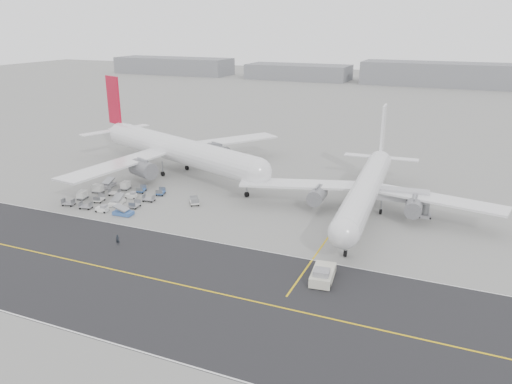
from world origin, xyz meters
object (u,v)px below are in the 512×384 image
at_px(airliner_b, 366,188).
at_px(ground_crew_a, 118,240).
at_px(pushback_tug, 323,275).
at_px(jet_bridge, 394,196).
at_px(airliner_a, 175,149).

bearing_deg(airliner_b, ground_crew_a, -141.45).
xyz_separation_m(airliner_b, pushback_tug, (-0.18, -31.36, -4.42)).
relative_size(airliner_b, ground_crew_a, 29.56).
bearing_deg(pushback_tug, jet_bridge, 74.28).
bearing_deg(jet_bridge, airliner_a, 167.12).
bearing_deg(ground_crew_a, pushback_tug, -16.71).
xyz_separation_m(airliner_a, jet_bridge, (56.65, -7.43, -2.65)).
relative_size(pushback_tug, ground_crew_a, 4.78).
bearing_deg(airliner_b, airliner_a, 167.03).
bearing_deg(airliner_a, jet_bridge, -75.88).
xyz_separation_m(pushback_tug, jet_bridge, (5.60, 33.09, 2.94)).
xyz_separation_m(airliner_a, ground_crew_a, (13.87, -42.07, -5.69)).
bearing_deg(airliner_a, pushback_tug, -106.86).
bearing_deg(ground_crew_a, airliner_a, 89.14).
height_order(airliner_a, airliner_b, airliner_a).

